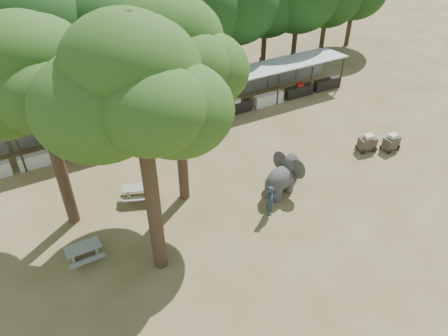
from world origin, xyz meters
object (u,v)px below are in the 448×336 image
yard_tree_left (30,78)px  cart_back (391,142)px  cart_front (367,143)px  elephant (284,175)px  yard_tree_center (133,89)px  handler (270,200)px  picnic_table_far (138,191)px  picnic_table_near (84,251)px  yard_tree_back (170,53)px

yard_tree_left → cart_back: yard_tree_left is taller
cart_front → cart_back: bearing=-14.3°
elephant → cart_back: size_ratio=2.37×
yard_tree_center → cart_front: 17.92m
handler → picnic_table_far: 7.43m
handler → elephant: bearing=-28.3°
picnic_table_near → picnic_table_far: (3.73, 3.07, -0.02)m
yard_tree_left → elephant: 13.79m
picnic_table_near → cart_back: (19.93, 0.08, 0.02)m
cart_front → yard_tree_back: bearing=-176.4°
yard_tree_center → handler: yard_tree_center is taller
yard_tree_left → handler: yard_tree_left is taller
cart_back → handler: bearing=-178.4°
yard_tree_left → yard_tree_back: size_ratio=0.97×
handler → cart_back: handler is taller
cart_back → yard_tree_left: bearing=164.4°
yard_tree_back → cart_front: size_ratio=8.67×
handler → cart_back: (10.29, 1.50, -0.35)m
cart_front → handler: bearing=-156.1°
yard_tree_back → picnic_table_far: bearing=158.7°
elephant → picnic_table_far: size_ratio=1.49×
yard_tree_center → cart_front: bearing=9.4°
picnic_table_near → handler: bearing=-10.2°
cart_front → cart_back: cart_front is taller
yard_tree_left → elephant: size_ratio=3.69×
handler → picnic_table_near: handler is taller
yard_tree_back → cart_back: bearing=-8.6°
yard_tree_back → picnic_table_far: size_ratio=5.66×
yard_tree_left → yard_tree_center: 5.92m
yard_tree_center → picnic_table_near: size_ratio=7.02×
yard_tree_center → cart_back: (16.95, 1.90, -8.64)m
yard_tree_back → elephant: (5.35, -2.33, -7.43)m
yard_tree_center → picnic_table_far: size_ratio=6.00×
elephant → cart_front: elephant is taller
yard_tree_left → picnic_table_far: (3.74, -0.12, -7.67)m
handler → cart_front: handler is taller
elephant → handler: elephant is taller
yard_tree_center → picnic_table_near: yard_tree_center is taller
elephant → cart_back: bearing=-18.8°
picnic_table_near → cart_front: 18.50m
elephant → cart_front: (7.15, 0.88, -0.54)m
cart_front → yard_tree_left: bearing=-177.3°
yard_tree_center → cart_front: size_ratio=9.19×
elephant → picnic_table_far: elephant is taller
yard_tree_center → yard_tree_left: bearing=121.0°
yard_tree_center → cart_back: size_ratio=9.57×
yard_tree_back → picnic_table_near: yard_tree_back is taller
yard_tree_left → yard_tree_center: (3.00, -5.00, 1.01)m
picnic_table_near → cart_back: cart_back is taller
yard_tree_center → cart_front: yard_tree_center is taller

